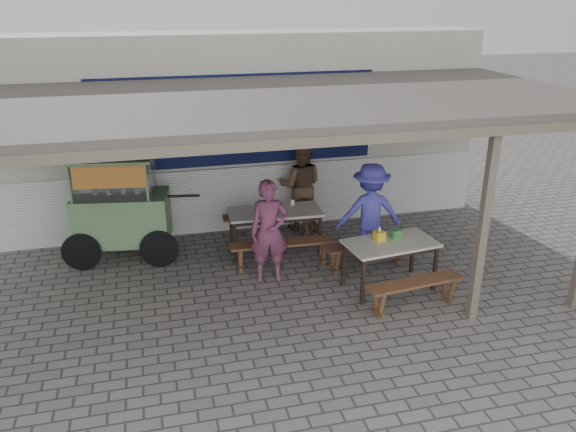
% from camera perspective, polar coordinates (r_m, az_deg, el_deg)
% --- Properties ---
extents(ground, '(60.00, 60.00, 0.00)m').
position_cam_1_polar(ground, '(8.09, 0.11, -9.08)').
color(ground, slate).
rests_on(ground, ground).
extents(back_wall, '(9.00, 1.28, 3.50)m').
position_cam_1_polar(back_wall, '(10.73, -4.65, 8.62)').
color(back_wall, beige).
rests_on(back_wall, ground).
extents(warung_roof, '(9.00, 4.21, 2.81)m').
position_cam_1_polar(warung_roof, '(7.95, -1.39, 11.39)').
color(warung_roof, '#504945').
rests_on(warung_roof, ground).
extents(table_left, '(1.58, 0.78, 0.75)m').
position_cam_1_polar(table_left, '(9.42, -1.35, 0.12)').
color(table_left, silver).
rests_on(table_left, ground).
extents(bench_left_street, '(1.66, 0.36, 0.45)m').
position_cam_1_polar(bench_left_street, '(8.98, -0.63, -3.28)').
color(bench_left_street, brown).
rests_on(bench_left_street, ground).
extents(bench_left_wall, '(1.66, 0.36, 0.45)m').
position_cam_1_polar(bench_left_wall, '(10.11, -1.96, -0.35)').
color(bench_left_wall, brown).
rests_on(bench_left_wall, ground).
extents(table_right, '(1.40, 0.87, 0.75)m').
position_cam_1_polar(table_right, '(8.38, 10.39, -3.11)').
color(table_right, silver).
rests_on(table_right, ground).
extents(bench_right_street, '(1.44, 0.45, 0.45)m').
position_cam_1_polar(bench_right_street, '(8.02, 12.75, -7.19)').
color(bench_right_street, brown).
rests_on(bench_right_street, ground).
extents(bench_right_wall, '(1.44, 0.45, 0.45)m').
position_cam_1_polar(bench_right_wall, '(9.06, 8.02, -3.33)').
color(bench_right_wall, brown).
rests_on(bench_right_wall, ground).
extents(vendor_cart, '(2.24, 1.08, 1.74)m').
position_cam_1_polar(vendor_cart, '(9.51, -16.73, 1.13)').
color(vendor_cart, '#648A5C').
rests_on(vendor_cart, ground).
extents(patron_street_side, '(0.63, 0.47, 1.60)m').
position_cam_1_polar(patron_street_side, '(8.46, -1.91, -1.57)').
color(patron_street_side, '#703251').
rests_on(patron_street_side, ground).
extents(patron_wall_side, '(0.97, 0.85, 1.69)m').
position_cam_1_polar(patron_wall_side, '(10.31, 1.27, 3.09)').
color(patron_wall_side, brown).
rests_on(patron_wall_side, ground).
extents(patron_right_table, '(1.14, 0.78, 1.64)m').
position_cam_1_polar(patron_right_table, '(9.23, 8.32, 0.39)').
color(patron_right_table, '#4845BE').
rests_on(patron_right_table, ground).
extents(tissue_box, '(0.16, 0.16, 0.14)m').
position_cam_1_polar(tissue_box, '(8.35, 9.25, -1.99)').
color(tissue_box, gold).
rests_on(tissue_box, table_right).
extents(donation_box, '(0.19, 0.15, 0.11)m').
position_cam_1_polar(donation_box, '(8.51, 10.92, -1.74)').
color(donation_box, '#377D3A').
rests_on(donation_box, table_right).
extents(condiment_jar, '(0.07, 0.07, 0.08)m').
position_cam_1_polar(condiment_jar, '(9.65, 0.45, 1.43)').
color(condiment_jar, white).
rests_on(condiment_jar, table_left).
extents(condiment_bowl, '(0.19, 0.19, 0.04)m').
position_cam_1_polar(condiment_bowl, '(9.36, -2.38, 0.62)').
color(condiment_bowl, silver).
rests_on(condiment_bowl, table_left).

